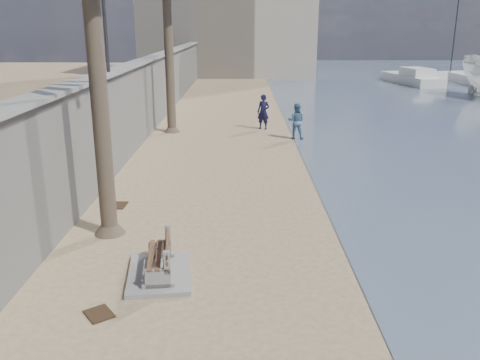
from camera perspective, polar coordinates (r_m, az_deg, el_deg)
name	(u,v)px	position (r m, az deg, el deg)	size (l,w,h in m)	color
seawall	(149,95)	(26.62, -10.19, 9.33)	(0.45, 70.00, 3.50)	gray
wall_cap	(147,59)	(26.45, -10.40, 13.20)	(0.80, 70.00, 0.12)	gray
end_building	(228,8)	(58.02, -1.37, 18.75)	(18.00, 12.00, 14.00)	#B7AA93
bench_far	(159,261)	(11.08, -9.09, -8.96)	(1.54, 2.07, 0.80)	gray
person_a	(263,109)	(26.37, 2.64, 7.93)	(0.74, 0.50, 2.06)	black
person_b	(296,119)	(24.21, 6.34, 6.80)	(0.90, 0.70, 1.86)	teal
yacht_far	(411,80)	(50.75, 18.63, 10.64)	(8.60, 2.41, 1.50)	silver
sailboat_west	(450,74)	(57.98, 22.50, 10.90)	(7.80, 3.75, 9.99)	silver
debris_c	(117,205)	(15.60, -13.61, -2.78)	(0.65, 0.52, 0.03)	#382616
debris_d	(99,314)	(10.10, -15.53, -14.28)	(0.55, 0.44, 0.03)	#382616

